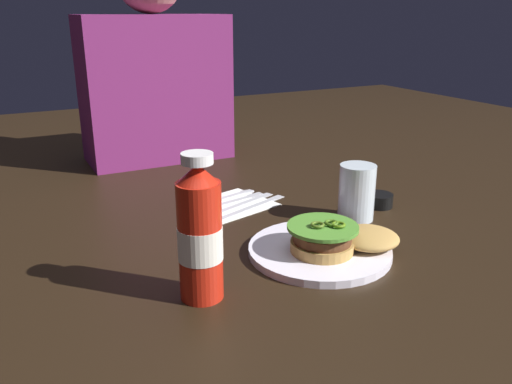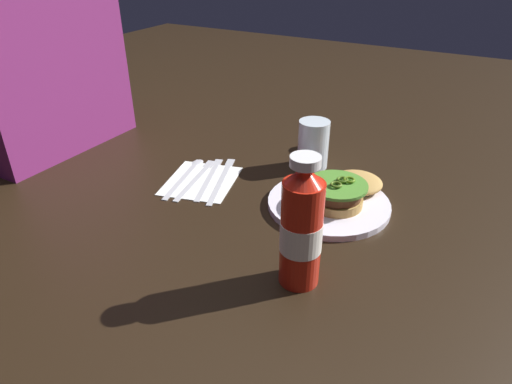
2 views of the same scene
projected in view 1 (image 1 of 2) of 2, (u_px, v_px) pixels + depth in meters
The scene contains 12 objects.
ground_plane at pixel (288, 227), 0.99m from camera, with size 3.00×3.00×0.00m, color black.
dinner_plate at pixel (319, 250), 0.88m from camera, with size 0.24×0.24×0.01m, color white.
burger_sandwich at pixel (340, 238), 0.87m from camera, with size 0.19×0.13×0.05m.
ketchup_bottle at pixel (200, 234), 0.72m from camera, with size 0.06×0.06×0.21m.
water_glass at pixel (357, 192), 1.02m from camera, with size 0.07×0.07×0.11m, color silver.
condiment_cup at pixel (379, 200), 1.10m from camera, with size 0.06×0.06×0.03m, color black.
napkin at pixel (230, 205), 1.11m from camera, with size 0.17×0.14×0.00m, color white.
butter_knife at pixel (252, 205), 1.09m from camera, with size 0.21×0.09×0.00m.
steak_knife at pixel (243, 202), 1.11m from camera, with size 0.19×0.08×0.00m.
fork_utensil at pixel (233, 199), 1.13m from camera, with size 0.20×0.06×0.00m.
spoon_utensil at pixel (228, 195), 1.15m from camera, with size 0.19×0.06×0.00m.
diner_person at pixel (154, 73), 1.39m from camera, with size 0.38×0.18×0.55m.
Camera 1 is at (-0.48, -0.79, 0.39)m, focal length 36.81 mm.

